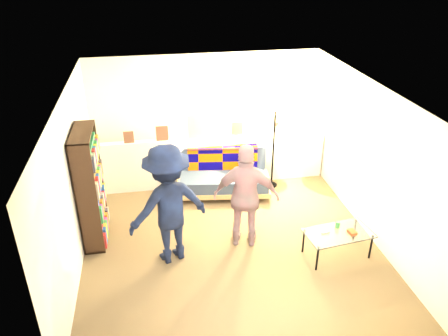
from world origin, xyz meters
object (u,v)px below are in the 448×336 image
futon_sofa (224,176)px  floor_lamp (274,131)px  coffee_table (339,234)px  person_right (246,197)px  person_left (168,205)px  bookshelf (90,191)px

futon_sofa → floor_lamp: (0.96, 0.11, 0.79)m
coffee_table → person_right: bearing=157.1°
floor_lamp → person_left: (-2.08, -1.87, -0.22)m
person_left → person_right: person_left is taller
futon_sofa → coffee_table: futon_sofa is taller
coffee_table → floor_lamp: 2.42m
futon_sofa → coffee_table: bearing=-58.1°
futon_sofa → person_left: 2.16m
bookshelf → futon_sofa: bearing=24.9°
floor_lamp → person_right: 1.97m
bookshelf → person_left: size_ratio=1.00×
person_left → floor_lamp: bearing=-157.5°
floor_lamp → person_right: person_right is taller
futon_sofa → bookshelf: bearing=-155.1°
person_left → coffee_table: bearing=151.2°
futon_sofa → person_left: (-1.11, -1.76, 0.57)m
floor_lamp → person_right: size_ratio=0.95×
bookshelf → person_right: 2.38m
person_right → floor_lamp: bearing=-102.8°
futon_sofa → floor_lamp: bearing=6.4°
coffee_table → person_left: 2.55m
bookshelf → person_right: bookshelf is taller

